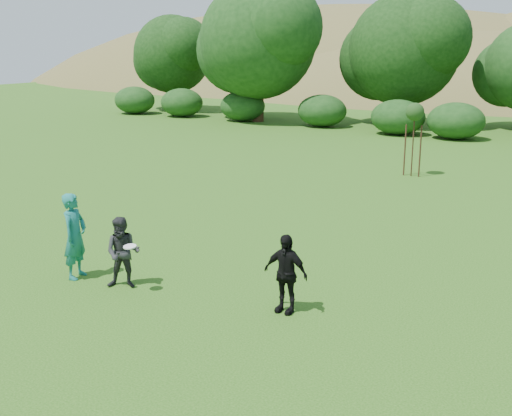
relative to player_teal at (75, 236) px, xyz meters
The scene contains 6 objects.
ground 2.80m from the player_teal, 12.65° to the left, with size 120.00×120.00×0.00m, color #19470C.
player_teal is the anchor object (origin of this frame).
player_grey 1.32m from the player_teal, ahead, with size 0.75×0.58×1.54m, color #29292C.
player_black 4.92m from the player_teal, ahead, with size 0.92×0.38×1.57m, color black.
frisbee 1.68m from the player_teal, ahead, with size 0.27×0.27×0.05m.
sapling 15.12m from the player_teal, 76.81° to the left, with size 0.70×0.70×2.85m.
Camera 1 is at (7.38, -10.45, 5.06)m, focal length 45.00 mm.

